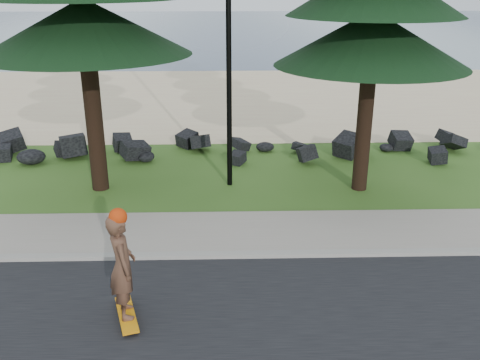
{
  "coord_description": "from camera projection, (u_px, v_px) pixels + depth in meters",
  "views": [
    {
      "loc": [
        -0.09,
        -10.55,
        5.4
      ],
      "look_at": [
        0.2,
        0.0,
        1.35
      ],
      "focal_mm": 40.0,
      "sensor_mm": 36.0,
      "label": 1
    }
  ],
  "objects": [
    {
      "name": "ocean",
      "position": [
        226.0,
        27.0,
        59.39
      ],
      "size": [
        160.0,
        58.0,
        0.01
      ],
      "primitive_type": "cube",
      "color": "#31455E",
      "rests_on": "ground"
    },
    {
      "name": "sidewalk",
      "position": [
        231.0,
        232.0,
        11.96
      ],
      "size": [
        160.0,
        2.0,
        0.08
      ],
      "primitive_type": "cube",
      "color": "gray",
      "rests_on": "ground"
    },
    {
      "name": "kerb",
      "position": [
        232.0,
        255.0,
        10.93
      ],
      "size": [
        160.0,
        0.2,
        0.1
      ],
      "primitive_type": "cube",
      "color": "#A29C92",
      "rests_on": "ground"
    },
    {
      "name": "seawall_boulders",
      "position": [
        229.0,
        157.0,
        17.01
      ],
      "size": [
        60.0,
        2.4,
        1.1
      ],
      "primitive_type": null,
      "color": "black",
      "rests_on": "ground"
    },
    {
      "name": "skateboarder",
      "position": [
        122.0,
        267.0,
        8.6
      ],
      "size": [
        0.61,
        1.12,
        2.02
      ],
      "rotation": [
        0.0,
        0.0,
        1.87
      ],
      "color": "orange",
      "rests_on": "ground"
    },
    {
      "name": "ground",
      "position": [
        231.0,
        237.0,
        11.78
      ],
      "size": [
        160.0,
        160.0,
        0.0
      ],
      "primitive_type": "plane",
      "color": "#345D1D",
      "rests_on": "ground"
    },
    {
      "name": "lamp_post",
      "position": [
        229.0,
        30.0,
        13.29
      ],
      "size": [
        0.25,
        0.14,
        8.14
      ],
      "color": "black",
      "rests_on": "ground"
    },
    {
      "name": "beach_sand",
      "position": [
        227.0,
        97.0,
        25.32
      ],
      "size": [
        160.0,
        15.0,
        0.01
      ],
      "primitive_type": "cube",
      "color": "beige",
      "rests_on": "ground"
    }
  ]
}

